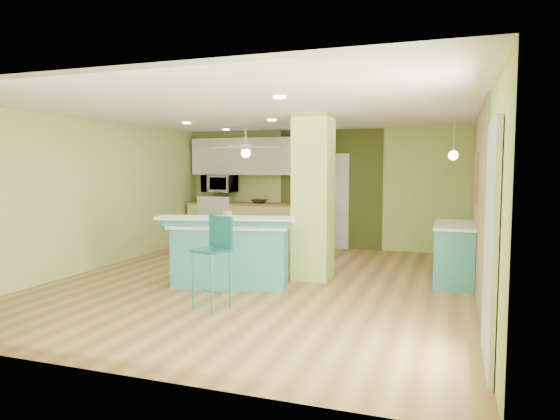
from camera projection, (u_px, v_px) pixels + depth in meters
The scene contains 23 objects.
floor at pixel (262, 282), 7.44m from camera, with size 6.00×7.00×0.01m, color #915E33.
ceiling at pixel (261, 112), 7.23m from camera, with size 6.00×7.00×0.01m, color white.
wall_back at pixel (321, 189), 10.63m from camera, with size 6.00×0.01×2.50m, color #B5CA6C.
wall_front at pixel (105, 224), 4.03m from camera, with size 6.00×0.01×2.50m, color #B5CA6C.
wall_left at pixel (94, 195), 8.31m from camera, with size 0.01×7.00×2.50m, color #B5CA6C.
wall_right at pixel (481, 203), 6.35m from camera, with size 0.01×7.00×2.50m, color #B5CA6C.
wood_panel at pixel (478, 200), 6.92m from camera, with size 0.02×3.40×2.50m, color #8A704F.
olive_accent at pixel (330, 189), 10.55m from camera, with size 2.20×0.02×2.50m, color #444D1E.
interior_door at pixel (330, 201), 10.55m from camera, with size 0.82×0.05×2.00m, color silver.
french_door at pixel (491, 245), 4.21m from camera, with size 0.04×1.08×2.10m, color silver.
column at pixel (313, 198), 7.59m from camera, with size 0.55×0.55×2.50m, color #BBD763.
kitchen_run at pixel (259, 225), 10.84m from camera, with size 3.25×0.63×0.94m.
stove at pixel (220, 224), 11.14m from camera, with size 0.76×0.66×1.08m.
upper_cabinets at pixel (261, 156), 10.82m from camera, with size 3.20×0.34×0.80m, color silver.
microwave at pixel (219, 184), 11.07m from camera, with size 0.70×0.48×0.39m, color white.
ceiling_fan at pixel (246, 148), 9.51m from camera, with size 1.41×1.41×0.61m.
pendant_lamp at pixel (453, 155), 7.12m from camera, with size 0.14×0.14×0.69m.
wall_decor at pixel (476, 179), 7.09m from camera, with size 0.03×0.90×0.70m, color brown.
peninsula at pixel (232, 252), 7.26m from camera, with size 2.00×1.40×1.03m.
bar_stool at pixel (215, 247), 6.01m from camera, with size 0.47×0.47×1.12m.
side_counter at pixel (454, 253), 7.41m from camera, with size 0.58×1.36×0.88m.
fruit_bowl at pixel (259, 201), 10.73m from camera, with size 0.34×0.34×0.08m, color #392517.
canister at pixel (228, 217), 7.35m from camera, with size 0.13×0.13×0.17m, color gold.
Camera 1 is at (2.65, -6.83, 1.70)m, focal length 32.00 mm.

